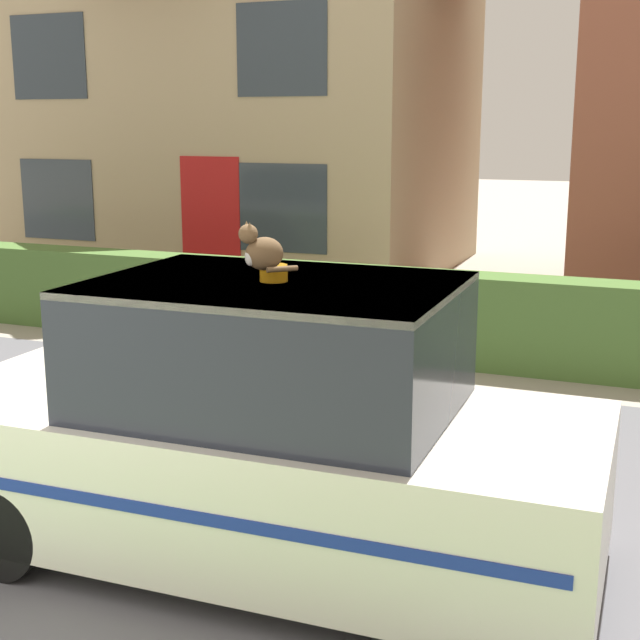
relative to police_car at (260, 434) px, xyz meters
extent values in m
cube|color=#5B5B60|center=(-1.27, 1.21, -0.79)|extent=(28.00, 5.45, 0.01)
cube|color=#4C7233|center=(-0.04, 4.85, -0.30)|extent=(15.93, 0.53, 1.01)
cylinder|color=black|center=(-1.31, 0.71, -0.50)|extent=(0.57, 0.21, 0.57)
cylinder|color=black|center=(-1.28, -0.76, -0.50)|extent=(0.57, 0.21, 0.57)
cylinder|color=black|center=(1.20, 0.75, -0.50)|extent=(0.57, 0.21, 0.57)
cylinder|color=black|center=(1.23, -0.71, -0.50)|extent=(0.57, 0.21, 0.57)
cube|color=silver|center=(-0.04, 0.00, -0.22)|extent=(4.08, 1.74, 0.81)
cube|color=#232833|center=(0.10, 0.00, 0.55)|extent=(2.06, 1.54, 0.74)
cube|color=silver|center=(0.10, 0.00, 0.90)|extent=(2.06, 1.54, 0.04)
cube|color=navy|center=(-0.06, 0.84, -0.16)|extent=(3.85, 0.08, 0.07)
cube|color=navy|center=(-0.03, -0.84, -0.16)|extent=(3.85, 0.08, 0.07)
cylinder|color=orange|center=(0.10, 0.00, 0.97)|extent=(0.16, 0.16, 0.09)
ellipsoid|color=brown|center=(0.14, -0.19, 1.11)|extent=(0.25, 0.25, 0.18)
ellipsoid|color=white|center=(0.08, -0.25, 1.09)|extent=(0.10, 0.10, 0.10)
sphere|color=brown|center=(0.07, -0.25, 1.22)|extent=(0.10, 0.10, 0.10)
cone|color=brown|center=(0.05, -0.23, 1.26)|extent=(0.04, 0.04, 0.04)
cone|color=brown|center=(0.09, -0.28, 1.26)|extent=(0.04, 0.04, 0.04)
cylinder|color=brown|center=(0.25, -0.20, 1.03)|extent=(0.15, 0.14, 0.03)
cube|color=tan|center=(-5.24, 10.40, 1.64)|extent=(7.35, 5.83, 4.88)
cube|color=red|center=(-4.43, 7.47, 0.25)|extent=(1.00, 0.02, 2.10)
cube|color=#333D47|center=(-7.26, 7.47, 0.57)|extent=(1.40, 0.02, 1.30)
cube|color=#333D47|center=(-3.22, 7.47, 0.57)|extent=(1.40, 0.02, 1.30)
cube|color=#333D47|center=(-7.26, 7.47, 2.81)|extent=(1.40, 0.02, 1.30)
cube|color=#333D47|center=(-3.22, 7.47, 2.81)|extent=(1.40, 0.02, 1.30)
camera|label=1|loc=(2.19, -4.49, 1.80)|focal=50.00mm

